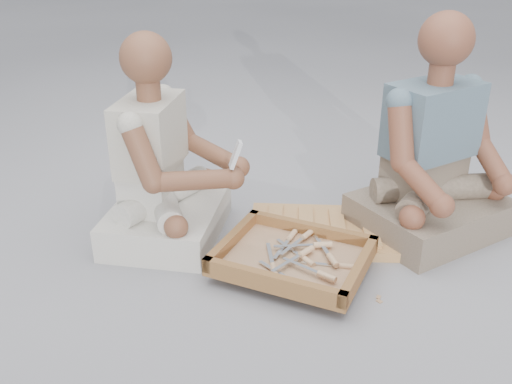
% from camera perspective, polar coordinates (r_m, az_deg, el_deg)
% --- Properties ---
extents(ground, '(60.00, 60.00, 0.00)m').
position_cam_1_polar(ground, '(2.02, 0.48, -10.33)').
color(ground, '#939398').
rests_on(ground, ground).
extents(carved_panel, '(0.64, 0.46, 0.04)m').
position_cam_1_polar(carved_panel, '(2.38, 6.70, -3.85)').
color(carved_panel, '#AE8943').
rests_on(carved_panel, ground).
extents(tool_tray, '(0.62, 0.55, 0.07)m').
position_cam_1_polar(tool_tray, '(2.11, 3.72, -6.59)').
color(tool_tray, brown).
rests_on(tool_tray, carved_panel).
extents(chisel_0, '(0.18, 0.15, 0.02)m').
position_cam_1_polar(chisel_0, '(1.97, 3.59, -8.84)').
color(chisel_0, silver).
rests_on(chisel_0, tool_tray).
extents(chisel_1, '(0.22, 0.07, 0.02)m').
position_cam_1_polar(chisel_1, '(2.16, 6.12, -5.27)').
color(chisel_1, silver).
rests_on(chisel_1, tool_tray).
extents(chisel_2, '(0.07, 0.22, 0.02)m').
position_cam_1_polar(chisel_2, '(2.04, 1.72, -7.48)').
color(chisel_2, silver).
rests_on(chisel_2, tool_tray).
extents(chisel_3, '(0.07, 0.22, 0.02)m').
position_cam_1_polar(chisel_3, '(2.21, 3.41, -4.61)').
color(chisel_3, silver).
rests_on(chisel_3, tool_tray).
extents(chisel_4, '(0.14, 0.19, 0.02)m').
position_cam_1_polar(chisel_4, '(2.10, 4.66, -6.16)').
color(chisel_4, silver).
rests_on(chisel_4, tool_tray).
extents(chisel_5, '(0.22, 0.03, 0.02)m').
position_cam_1_polar(chisel_5, '(2.07, 8.63, -7.35)').
color(chisel_5, silver).
rests_on(chisel_5, tool_tray).
extents(chisel_6, '(0.20, 0.12, 0.02)m').
position_cam_1_polar(chisel_6, '(1.99, 6.57, -8.17)').
color(chisel_6, silver).
rests_on(chisel_6, tool_tray).
extents(chisel_7, '(0.11, 0.21, 0.02)m').
position_cam_1_polar(chisel_7, '(2.09, 7.46, -6.47)').
color(chisel_7, silver).
rests_on(chisel_7, tool_tray).
extents(chisel_8, '(0.16, 0.17, 0.02)m').
position_cam_1_polar(chisel_8, '(2.10, 4.80, -6.62)').
color(chisel_8, silver).
rests_on(chisel_8, tool_tray).
extents(chisel_9, '(0.12, 0.20, 0.02)m').
position_cam_1_polar(chisel_9, '(2.21, 4.87, -4.46)').
color(chisel_9, silver).
rests_on(chisel_9, tool_tray).
extents(wood_chip_0, '(0.02, 0.02, 0.00)m').
position_cam_1_polar(wood_chip_0, '(2.42, 5.81, -3.86)').
color(wood_chip_0, tan).
rests_on(wood_chip_0, ground).
extents(wood_chip_1, '(0.02, 0.02, 0.00)m').
position_cam_1_polar(wood_chip_1, '(2.52, -3.11, -2.47)').
color(wood_chip_1, tan).
rests_on(wood_chip_1, ground).
extents(wood_chip_2, '(0.02, 0.02, 0.00)m').
position_cam_1_polar(wood_chip_2, '(2.18, 5.91, -7.37)').
color(wood_chip_2, tan).
rests_on(wood_chip_2, ground).
extents(wood_chip_3, '(0.02, 0.02, 0.00)m').
position_cam_1_polar(wood_chip_3, '(2.14, 7.31, -8.23)').
color(wood_chip_3, tan).
rests_on(wood_chip_3, ground).
extents(wood_chip_4, '(0.02, 0.02, 0.00)m').
position_cam_1_polar(wood_chip_4, '(2.33, 8.99, -5.30)').
color(wood_chip_4, tan).
rests_on(wood_chip_4, ground).
extents(wood_chip_5, '(0.02, 0.02, 0.00)m').
position_cam_1_polar(wood_chip_5, '(2.35, 10.12, -5.07)').
color(wood_chip_5, tan).
rests_on(wood_chip_5, ground).
extents(wood_chip_6, '(0.02, 0.02, 0.00)m').
position_cam_1_polar(wood_chip_6, '(2.40, 4.99, -4.02)').
color(wood_chip_6, tan).
rests_on(wood_chip_6, ground).
extents(wood_chip_7, '(0.02, 0.02, 0.00)m').
position_cam_1_polar(wood_chip_7, '(2.05, 12.16, -10.24)').
color(wood_chip_7, tan).
rests_on(wood_chip_7, ground).
extents(wood_chip_8, '(0.02, 0.02, 0.00)m').
position_cam_1_polar(wood_chip_8, '(2.03, 12.23, -10.63)').
color(wood_chip_8, tan).
rests_on(wood_chip_8, ground).
extents(wood_chip_9, '(0.02, 0.02, 0.00)m').
position_cam_1_polar(wood_chip_9, '(2.45, 6.43, -3.43)').
color(wood_chip_9, tan).
rests_on(wood_chip_9, ground).
extents(craftsman, '(0.55, 0.53, 0.83)m').
position_cam_1_polar(craftsman, '(2.29, -9.28, 1.98)').
color(craftsman, beige).
rests_on(craftsman, ground).
extents(companion, '(0.73, 0.72, 0.89)m').
position_cam_1_polar(companion, '(2.40, 17.35, 2.70)').
color(companion, '#806E5C').
rests_on(companion, ground).
extents(mobile_phone, '(0.06, 0.06, 0.11)m').
position_cam_1_polar(mobile_phone, '(2.11, -2.05, 3.77)').
color(mobile_phone, silver).
rests_on(mobile_phone, craftsman).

